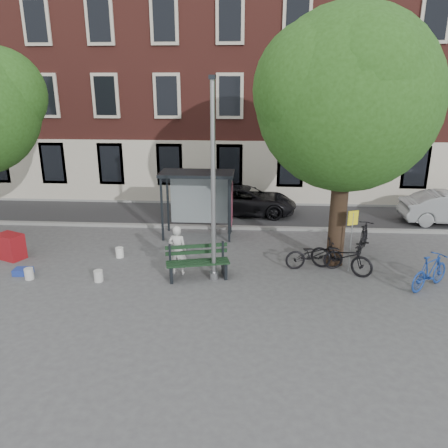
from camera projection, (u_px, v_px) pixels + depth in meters
name	position (u px, v px, depth m)	size (l,w,h in m)	color
ground	(214.00, 279.00, 13.78)	(90.00, 90.00, 0.00)	#4C4C4F
road	(227.00, 215.00, 20.42)	(40.00, 4.00, 0.01)	#28282B
curb_near	(224.00, 227.00, 18.51)	(40.00, 0.25, 0.12)	gray
curb_far	(229.00, 203.00, 22.30)	(40.00, 0.25, 0.12)	gray
building_row	(234.00, 62.00, 23.96)	(30.00, 8.00, 14.00)	brown
lamppost	(213.00, 193.00, 12.92)	(0.28, 0.35, 6.11)	#9EA0A3
tree_right	(350.00, 93.00, 13.11)	(5.76, 5.60, 8.20)	black
bus_shelter	(207.00, 189.00, 17.12)	(2.85, 1.45, 2.62)	#1E2328
painter	(177.00, 250.00, 13.96)	(0.59, 0.39, 1.62)	silver
bench	(198.00, 264.00, 13.77)	(2.07, 1.08, 1.02)	#1E2328
bike_a	(314.00, 255.00, 14.38)	(0.67, 1.91, 1.01)	black
bike_b	(430.00, 271.00, 13.01)	(0.51, 1.80, 1.08)	#1B3D97
bike_c	(341.00, 256.00, 14.13)	(0.73, 2.09, 1.10)	black
bike_d	(363.00, 238.00, 15.84)	(0.51, 1.82, 1.09)	black
car_dark	(246.00, 200.00, 20.47)	(2.15, 4.66, 1.29)	black
red_stand	(10.00, 246.00, 15.25)	(0.90, 0.60, 0.90)	maroon
blue_crate	(23.00, 272.00, 14.08)	(0.55, 0.40, 0.20)	#21389A
bucket_a	(29.00, 274.00, 13.72)	(0.28, 0.28, 0.36)	silver
bucket_b	(120.00, 252.00, 15.44)	(0.28, 0.28, 0.36)	white
bucket_c	(98.00, 276.00, 13.57)	(0.28, 0.28, 0.36)	silver
notice_sign	(352.00, 227.00, 13.89)	(0.34, 0.16, 2.07)	#9EA0A3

